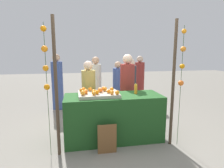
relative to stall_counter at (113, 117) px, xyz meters
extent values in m
plane|color=gray|center=(0.00, 0.00, -0.45)|extent=(24.00, 24.00, 0.00)
cube|color=#1E4C1E|center=(0.00, 0.00, 0.00)|extent=(1.91, 0.75, 0.91)
cube|color=#B2AD99|center=(-0.29, 0.03, 0.48)|extent=(0.77, 0.62, 0.06)
sphere|color=orange|center=(-0.60, -0.15, 0.56)|extent=(0.09, 0.09, 0.09)
sphere|color=orange|center=(-0.44, 0.19, 0.56)|extent=(0.09, 0.09, 0.09)
sphere|color=orange|center=(-0.16, 0.25, 0.55)|extent=(0.07, 0.07, 0.07)
sphere|color=orange|center=(-0.25, 0.12, 0.56)|extent=(0.08, 0.08, 0.08)
sphere|color=orange|center=(-0.54, 0.05, 0.55)|extent=(0.08, 0.08, 0.08)
sphere|color=orange|center=(-0.25, 0.05, 0.56)|extent=(0.09, 0.09, 0.09)
sphere|color=orange|center=(-0.39, -0.04, 0.55)|extent=(0.08, 0.08, 0.08)
sphere|color=orange|center=(-0.33, -0.11, 0.56)|extent=(0.08, 0.08, 0.08)
sphere|color=orange|center=(-0.55, -0.05, 0.56)|extent=(0.08, 0.08, 0.08)
sphere|color=orange|center=(-0.11, -0.05, 0.55)|extent=(0.07, 0.07, 0.07)
sphere|color=orange|center=(-0.01, 0.14, 0.55)|extent=(0.08, 0.08, 0.08)
sphere|color=orange|center=(-0.58, 0.18, 0.56)|extent=(0.09, 0.09, 0.09)
sphere|color=orange|center=(-0.07, -0.18, 0.55)|extent=(0.08, 0.08, 0.08)
sphere|color=orange|center=(-0.40, -0.18, 0.55)|extent=(0.08, 0.08, 0.08)
sphere|color=orange|center=(-0.15, 0.14, 0.56)|extent=(0.09, 0.09, 0.09)
sphere|color=orange|center=(-0.62, 0.11, 0.56)|extent=(0.08, 0.08, 0.08)
sphere|color=orange|center=(0.03, -0.21, 0.56)|extent=(0.08, 0.08, 0.08)
cylinder|color=orange|center=(0.47, 0.05, 0.55)|extent=(0.06, 0.06, 0.19)
cylinder|color=yellow|center=(0.47, 0.05, 0.65)|extent=(0.03, 0.03, 0.02)
cube|color=brown|center=(-0.21, -0.53, -0.20)|extent=(0.33, 0.01, 0.54)
cube|color=black|center=(-0.21, -0.52, -0.20)|extent=(0.31, 0.02, 0.51)
cylinder|color=tan|center=(-0.44, 0.69, 0.22)|extent=(0.31, 0.31, 1.34)
sphere|color=beige|center=(-0.44, 0.69, 0.99)|extent=(0.21, 0.21, 0.21)
cylinder|color=maroon|center=(0.48, 0.73, 0.28)|extent=(0.34, 0.34, 1.47)
sphere|color=beige|center=(0.48, 0.73, 1.13)|extent=(0.23, 0.23, 0.23)
cylinder|color=beige|center=(-0.15, 1.91, 0.24)|extent=(0.32, 0.32, 1.39)
sphere|color=tan|center=(-0.15, 1.91, 1.05)|extent=(0.22, 0.22, 0.22)
cylinder|color=#384C8C|center=(-1.29, 2.32, 0.27)|extent=(0.34, 0.34, 1.46)
sphere|color=tan|center=(-1.29, 2.32, 1.12)|extent=(0.23, 0.23, 0.23)
cylinder|color=#333338|center=(0.87, 1.76, 0.22)|extent=(0.31, 0.31, 1.34)
sphere|color=beige|center=(0.87, 1.76, 0.99)|extent=(0.21, 0.21, 0.21)
cylinder|color=#384C8C|center=(0.49, 1.83, 0.18)|extent=(0.29, 0.29, 1.27)
sphere|color=tan|center=(0.49, 1.83, 0.92)|extent=(0.20, 0.20, 0.20)
cylinder|color=maroon|center=(1.42, 2.60, 0.24)|extent=(0.32, 0.32, 1.39)
sphere|color=beige|center=(1.42, 2.60, 1.04)|extent=(0.22, 0.22, 0.22)
cylinder|color=#473828|center=(-1.03, -0.42, 0.71)|extent=(0.06, 0.06, 2.32)
cylinder|color=#473828|center=(1.03, -0.42, 0.71)|extent=(0.06, 0.06, 2.32)
cylinder|color=#2D4C23|center=(-1.17, -0.42, 0.65)|extent=(0.01, 0.01, 2.21)
sphere|color=orange|center=(-1.18, -0.43, 1.65)|extent=(0.09, 0.09, 0.09)
sphere|color=orange|center=(-1.18, -0.42, 1.35)|extent=(0.10, 0.10, 0.10)
sphere|color=orange|center=(-1.18, -0.42, 1.05)|extent=(0.10, 0.10, 0.10)
sphere|color=orange|center=(-1.18, -0.43, 0.74)|extent=(0.10, 0.10, 0.10)
cylinder|color=#2D4C23|center=(1.16, -0.46, 0.65)|extent=(0.01, 0.01, 2.21)
sphere|color=orange|center=(1.16, -0.46, 1.65)|extent=(0.08, 0.08, 0.08)
sphere|color=orange|center=(1.16, -0.46, 1.35)|extent=(0.10, 0.10, 0.10)
sphere|color=orange|center=(1.16, -0.47, 1.05)|extent=(0.09, 0.09, 0.09)
sphere|color=orange|center=(1.15, -0.47, 0.74)|extent=(0.10, 0.10, 0.10)
camera|label=1|loc=(-0.69, -3.56, 1.32)|focal=30.36mm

